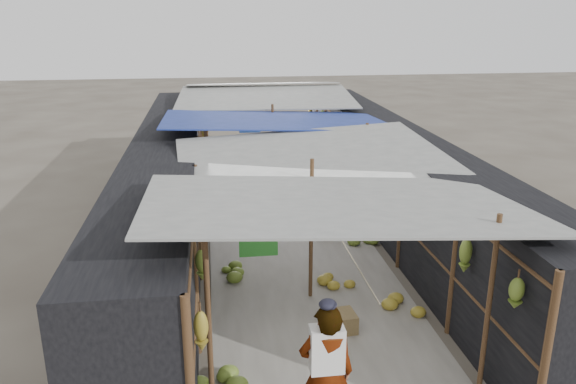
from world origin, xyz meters
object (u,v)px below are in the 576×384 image
vendor_seated (312,190)px  crate_near (323,230)px  black_basin (300,190)px  vendor_elderly (326,373)px  shopper_blue (268,162)px

vendor_seated → crate_near: bearing=-23.5°
crate_near → vendor_seated: 2.18m
crate_near → vendor_seated: bearing=98.2°
black_basin → vendor_elderly: size_ratio=0.35×
crate_near → shopper_blue: (-0.88, 3.86, 0.64)m
crate_near → black_basin: crate_near is taller
crate_near → black_basin: 3.33m
vendor_elderly → crate_near: bearing=-92.9°
vendor_elderly → vendor_seated: 8.62m
crate_near → vendor_elderly: 6.51m
crate_near → vendor_seated: size_ratio=0.59×
black_basin → vendor_seated: bearing=-82.8°
black_basin → vendor_elderly: 9.78m
crate_near → black_basin: bearing=101.9°
black_basin → vendor_seated: 1.23m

